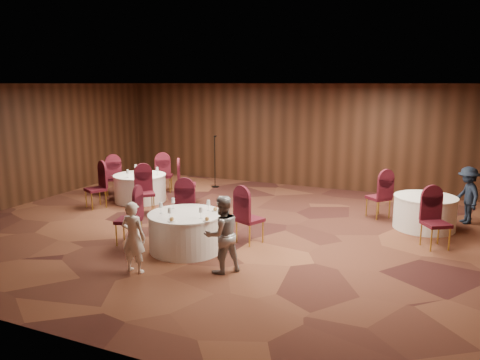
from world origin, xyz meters
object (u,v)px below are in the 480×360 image
at_px(woman_b, 222,234).
at_px(man_c, 467,195).
at_px(table_left, 140,188).
at_px(table_right, 425,212).
at_px(woman_a, 134,237).
at_px(mic_stand, 215,172).
at_px(table_main, 186,231).

xyz_separation_m(woman_b, man_c, (3.92, 4.90, -0.01)).
xyz_separation_m(table_left, table_right, (7.32, 0.51, 0.00)).
xyz_separation_m(woman_a, woman_b, (1.38, 0.63, 0.05)).
relative_size(table_left, woman_b, 1.06).
bearing_deg(mic_stand, table_left, -114.34).
bearing_deg(woman_b, woman_a, -27.43).
height_order(table_right, mic_stand, mic_stand).
height_order(table_main, woman_a, woman_a).
xyz_separation_m(table_right, woman_a, (-4.43, -4.69, 0.25)).
bearing_deg(table_right, table_main, -141.08).
bearing_deg(table_right, woman_b, -126.96).
bearing_deg(table_main, table_left, 137.71).
distance_m(woman_a, man_c, 7.65).
bearing_deg(woman_b, man_c, 179.43).
bearing_deg(woman_b, table_right, -178.88).
height_order(table_left, man_c, man_c).
bearing_deg(mic_stand, woman_a, -74.75).
relative_size(table_main, table_left, 1.02).
distance_m(table_main, table_right, 5.37).
distance_m(table_right, man_c, 1.23).
distance_m(table_main, woman_a, 1.37).
distance_m(woman_a, woman_b, 1.51).
relative_size(table_main, woman_a, 1.17).
bearing_deg(woman_a, man_c, -134.67).
height_order(mic_stand, woman_b, mic_stand).
bearing_deg(mic_stand, woman_b, -62.01).
xyz_separation_m(table_right, man_c, (0.86, 0.84, 0.29)).
xyz_separation_m(mic_stand, man_c, (7.09, -1.07, 0.19)).
height_order(table_left, mic_stand, mic_stand).
xyz_separation_m(mic_stand, woman_a, (1.80, -6.60, 0.15)).
distance_m(table_right, woman_a, 6.46).
height_order(table_left, table_right, same).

